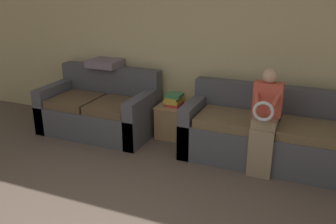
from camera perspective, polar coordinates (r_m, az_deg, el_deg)
The scene contains 7 objects.
wall_back at distance 5.22m, azimuth 5.19°, elevation 10.05°, with size 7.76×0.06×2.55m.
couch_main at distance 4.77m, azimuth 16.21°, elevation -3.57°, with size 2.26×0.86×0.88m.
couch_side at distance 5.57m, azimuth -10.22°, elevation 0.27°, with size 1.61×0.93×0.91m.
child_left_seated at distance 4.33m, azimuth 14.56°, elevation -0.94°, with size 0.32×0.37×1.22m.
side_shelf at distance 5.33m, azimuth 0.96°, elevation -1.22°, with size 0.44×0.48×0.47m.
book_stack at distance 5.22m, azimuth 0.94°, elevation 1.93°, with size 0.23×0.28×0.17m.
throw_pillow at distance 5.69m, azimuth -9.38°, elevation 7.42°, with size 0.47×0.47×0.10m.
Camera 1 is at (1.56, -1.65, 2.17)m, focal length 40.00 mm.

